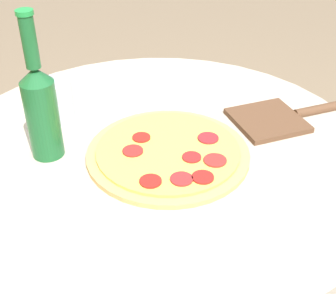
{
  "coord_description": "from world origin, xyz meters",
  "views": [
    {
      "loc": [
        -0.77,
        -0.11,
        1.3
      ],
      "look_at": [
        -0.03,
        -0.03,
        0.79
      ],
      "focal_mm": 50.0,
      "sensor_mm": 36.0,
      "label": 1
    }
  ],
  "objects_px": {
    "pizza": "(168,152)",
    "beer_bottle": "(41,107)",
    "pizza_paddle": "(282,117)",
    "drinking_glass": "(56,101)"
  },
  "relations": [
    {
      "from": "drinking_glass",
      "to": "pizza_paddle",
      "type": "bearing_deg",
      "value": -83.69
    },
    {
      "from": "pizza",
      "to": "drinking_glass",
      "type": "bearing_deg",
      "value": 66.44
    },
    {
      "from": "pizza",
      "to": "pizza_paddle",
      "type": "bearing_deg",
      "value": -54.52
    },
    {
      "from": "pizza_paddle",
      "to": "drinking_glass",
      "type": "height_order",
      "value": "drinking_glass"
    },
    {
      "from": "pizza",
      "to": "drinking_glass",
      "type": "distance_m",
      "value": 0.28
    },
    {
      "from": "beer_bottle",
      "to": "pizza_paddle",
      "type": "distance_m",
      "value": 0.51
    },
    {
      "from": "pizza",
      "to": "beer_bottle",
      "type": "xyz_separation_m",
      "value": [
        -0.02,
        0.23,
        0.1
      ]
    },
    {
      "from": "beer_bottle",
      "to": "pizza_paddle",
      "type": "bearing_deg",
      "value": -68.44
    },
    {
      "from": "pizza",
      "to": "drinking_glass",
      "type": "relative_size",
      "value": 3.48
    },
    {
      "from": "pizza",
      "to": "beer_bottle",
      "type": "relative_size",
      "value": 1.11
    }
  ]
}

